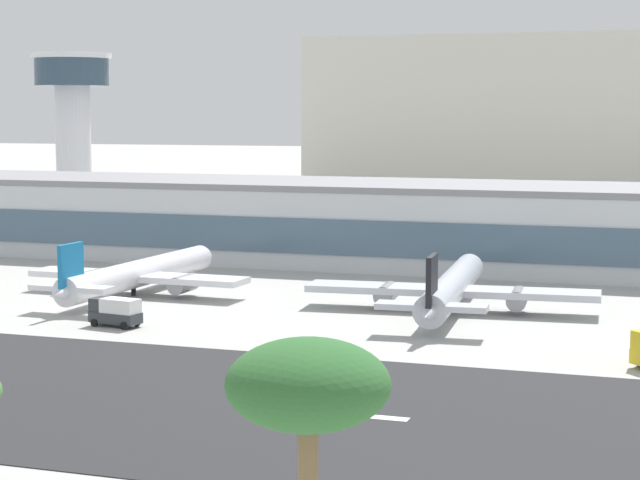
{
  "coord_description": "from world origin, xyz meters",
  "views": [
    {
      "loc": [
        67.61,
        -89.21,
        24.22
      ],
      "look_at": [
        16.93,
        58.85,
        6.88
      ],
      "focal_mm": 64.63,
      "sensor_mm": 36.0,
      "label": 1
    }
  ],
  "objects_px": {
    "airliner_blue_tail_gate_0": "(134,275)",
    "airliner_black_tail_gate_1": "(450,289)",
    "palm_tree_1": "(308,398)",
    "control_tower": "(73,111)",
    "distant_hotel_block": "(571,119)",
    "service_box_truck_0": "(115,311)",
    "terminal_building": "(378,222)"
  },
  "relations": [
    {
      "from": "airliner_blue_tail_gate_0",
      "to": "airliner_black_tail_gate_1",
      "type": "bearing_deg",
      "value": -87.23
    },
    {
      "from": "airliner_blue_tail_gate_0",
      "to": "palm_tree_1",
      "type": "relative_size",
      "value": 2.51
    },
    {
      "from": "control_tower",
      "to": "airliner_black_tail_gate_1",
      "type": "xyz_separation_m",
      "value": [
        104.1,
        -87.06,
        -21.82
      ]
    },
    {
      "from": "distant_hotel_block",
      "to": "service_box_truck_0",
      "type": "distance_m",
      "value": 205.11
    },
    {
      "from": "airliner_black_tail_gate_1",
      "to": "palm_tree_1",
      "type": "distance_m",
      "value": 100.79
    },
    {
      "from": "airliner_blue_tail_gate_0",
      "to": "service_box_truck_0",
      "type": "bearing_deg",
      "value": -155.69
    },
    {
      "from": "airliner_blue_tail_gate_0",
      "to": "palm_tree_1",
      "type": "xyz_separation_m",
      "value": [
        59.24,
        -98.02,
        11.51
      ]
    },
    {
      "from": "control_tower",
      "to": "airliner_blue_tail_gate_0",
      "type": "relative_size",
      "value": 0.91
    },
    {
      "from": "terminal_building",
      "to": "control_tower",
      "type": "distance_m",
      "value": 95.89
    },
    {
      "from": "control_tower",
      "to": "palm_tree_1",
      "type": "distance_m",
      "value": 221.81
    },
    {
      "from": "airliner_black_tail_gate_1",
      "to": "control_tower",
      "type": "bearing_deg",
      "value": 45.1
    },
    {
      "from": "terminal_building",
      "to": "service_box_truck_0",
      "type": "bearing_deg",
      "value": -101.35
    },
    {
      "from": "control_tower",
      "to": "service_box_truck_0",
      "type": "height_order",
      "value": "control_tower"
    },
    {
      "from": "terminal_building",
      "to": "service_box_truck_0",
      "type": "relative_size",
      "value": 32.26
    },
    {
      "from": "terminal_building",
      "to": "distant_hotel_block",
      "type": "bearing_deg",
      "value": 84.11
    },
    {
      "from": "control_tower",
      "to": "distant_hotel_block",
      "type": "relative_size",
      "value": 0.26
    },
    {
      "from": "distant_hotel_block",
      "to": "palm_tree_1",
      "type": "bearing_deg",
      "value": -85.18
    },
    {
      "from": "airliner_blue_tail_gate_0",
      "to": "service_box_truck_0",
      "type": "relative_size",
      "value": 6.52
    },
    {
      "from": "airliner_blue_tail_gate_0",
      "to": "airliner_black_tail_gate_1",
      "type": "relative_size",
      "value": 0.96
    },
    {
      "from": "terminal_building",
      "to": "palm_tree_1",
      "type": "bearing_deg",
      "value": -74.99
    },
    {
      "from": "terminal_building",
      "to": "control_tower",
      "type": "xyz_separation_m",
      "value": [
        -82.85,
        44.74,
        18.11
      ]
    },
    {
      "from": "control_tower",
      "to": "airliner_blue_tail_gate_0",
      "type": "height_order",
      "value": "control_tower"
    },
    {
      "from": "terminal_building",
      "to": "control_tower",
      "type": "height_order",
      "value": "control_tower"
    },
    {
      "from": "control_tower",
      "to": "airliner_black_tail_gate_1",
      "type": "bearing_deg",
      "value": -39.9
    },
    {
      "from": "terminal_building",
      "to": "service_box_truck_0",
      "type": "height_order",
      "value": "terminal_building"
    },
    {
      "from": "terminal_building",
      "to": "service_box_truck_0",
      "type": "distance_m",
      "value": 65.23
    },
    {
      "from": "control_tower",
      "to": "airliner_black_tail_gate_1",
      "type": "distance_m",
      "value": 137.45
    },
    {
      "from": "airliner_blue_tail_gate_0",
      "to": "service_box_truck_0",
      "type": "height_order",
      "value": "airliner_blue_tail_gate_0"
    },
    {
      "from": "terminal_building",
      "to": "airliner_blue_tail_gate_0",
      "type": "distance_m",
      "value": 48.23
    },
    {
      "from": "service_box_truck_0",
      "to": "palm_tree_1",
      "type": "xyz_separation_m",
      "value": [
        50.64,
        -77.28,
        12.45
      ]
    },
    {
      "from": "distant_hotel_block",
      "to": "service_box_truck_0",
      "type": "height_order",
      "value": "distant_hotel_block"
    },
    {
      "from": "terminal_building",
      "to": "control_tower",
      "type": "bearing_deg",
      "value": 151.63
    }
  ]
}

